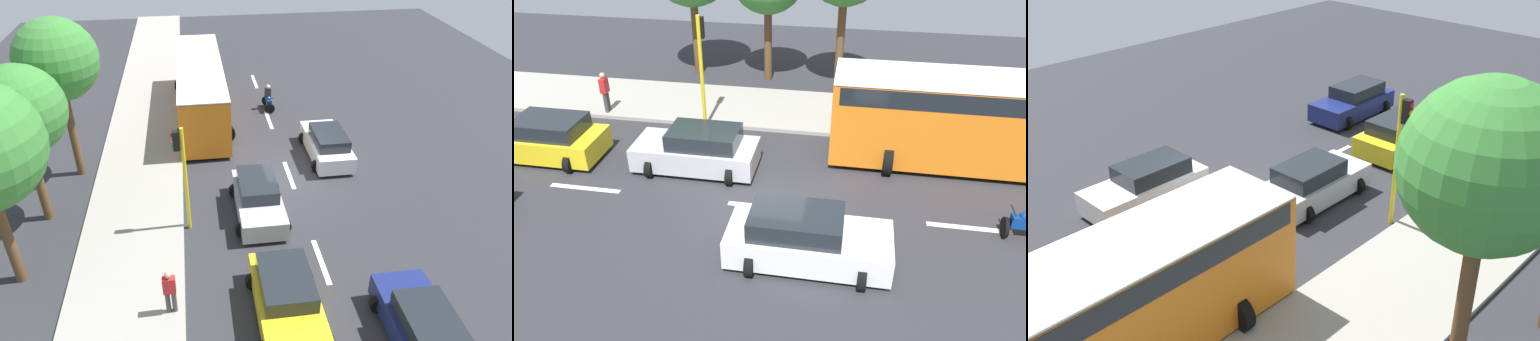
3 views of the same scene
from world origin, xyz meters
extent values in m
cube|color=#2D2D33|center=(0.00, 0.00, -0.05)|extent=(40.00, 60.00, 0.10)
cube|color=#9E998E|center=(7.00, 0.00, 0.07)|extent=(4.00, 60.00, 0.15)
cube|color=white|center=(0.00, -12.00, 0.01)|extent=(0.20, 2.40, 0.01)
cube|color=white|center=(0.00, -6.00, 0.01)|extent=(0.20, 2.40, 0.01)
cube|color=white|center=(0.00, 0.00, 0.01)|extent=(0.20, 2.40, 0.01)
cube|color=white|center=(0.00, 6.00, 0.01)|extent=(0.20, 2.40, 0.01)
cube|color=white|center=(-2.18, -1.53, 0.56)|extent=(1.78, 4.27, 0.80)
cube|color=#1E2328|center=(-2.18, -1.19, 1.24)|extent=(1.49, 2.39, 0.56)
cylinder|color=black|center=(-1.40, -2.94, 0.32)|extent=(0.64, 0.22, 0.64)
cylinder|color=black|center=(-2.96, -2.94, 0.32)|extent=(0.64, 0.22, 0.64)
cylinder|color=black|center=(-1.40, -0.12, 0.32)|extent=(0.64, 0.22, 0.64)
cylinder|color=black|center=(-2.96, -0.12, 0.32)|extent=(0.64, 0.22, 0.64)
cube|color=yellow|center=(1.76, 8.35, 0.56)|extent=(1.94, 4.19, 0.80)
cube|color=#1E2328|center=(1.76, 8.02, 1.24)|extent=(1.63, 2.35, 0.56)
cylinder|color=black|center=(0.90, 6.97, 0.32)|extent=(0.64, 0.22, 0.64)
cylinder|color=black|center=(2.62, 6.97, 0.32)|extent=(0.64, 0.22, 0.64)
cube|color=navy|center=(-2.03, 9.94, 0.56)|extent=(1.79, 4.26, 0.80)
cube|color=#1E2328|center=(-2.03, 10.28, 1.24)|extent=(1.50, 2.38, 0.56)
cylinder|color=black|center=(-1.25, 8.53, 0.32)|extent=(0.64, 0.22, 0.64)
cylinder|color=black|center=(-2.82, 8.53, 0.32)|extent=(0.64, 0.22, 0.64)
cube|color=#B7B7BC|center=(1.88, 2.77, 0.56)|extent=(1.81, 4.16, 0.80)
cube|color=#1E2328|center=(1.88, 2.44, 1.24)|extent=(1.52, 2.33, 0.56)
cylinder|color=black|center=(1.08, 4.15, 0.32)|extent=(0.64, 0.22, 0.64)
cylinder|color=black|center=(2.67, 4.15, 0.32)|extent=(0.64, 0.22, 0.64)
cylinder|color=black|center=(1.08, 1.40, 0.32)|extent=(0.64, 0.22, 0.64)
cylinder|color=black|center=(2.67, 1.40, 0.32)|extent=(0.64, 0.22, 0.64)
cube|color=orange|center=(3.78, -7.20, 1.65)|extent=(2.50, 11.00, 2.90)
cube|color=black|center=(3.78, -7.20, 2.75)|extent=(2.52, 10.56, 0.60)
cube|color=white|center=(3.78, -7.20, 3.12)|extent=(2.50, 11.00, 0.08)
cylinder|color=black|center=(2.68, -3.68, 0.50)|extent=(1.00, 0.30, 1.00)
cylinder|color=black|center=(4.88, -3.68, 0.50)|extent=(1.00, 0.30, 1.00)
cylinder|color=black|center=(2.68, -10.72, 0.50)|extent=(1.00, 0.30, 1.00)
cylinder|color=black|center=(4.88, -10.72, 0.50)|extent=(1.00, 0.30, 1.00)
cylinder|color=black|center=(-0.20, -6.87, 0.30)|extent=(0.60, 0.10, 0.60)
cylinder|color=black|center=(-0.20, -8.07, 0.30)|extent=(0.60, 0.10, 0.60)
cube|color=navy|center=(-0.20, -7.52, 0.55)|extent=(0.28, 1.10, 0.36)
sphere|color=navy|center=(-0.20, -7.32, 0.73)|extent=(0.32, 0.32, 0.32)
cylinder|color=black|center=(-0.20, -6.97, 0.90)|extent=(0.55, 0.04, 0.04)
cube|color=#333338|center=(-0.20, -7.62, 1.00)|extent=(0.36, 0.24, 0.60)
sphere|color=silver|center=(-0.20, -7.57, 1.40)|extent=(0.26, 0.26, 0.26)
cylinder|color=#3F3F3F|center=(5.31, 7.72, 0.57)|extent=(0.16, 0.16, 0.85)
cylinder|color=#3F3F3F|center=(5.51, 7.72, 0.57)|extent=(0.16, 0.16, 0.85)
cube|color=red|center=(5.41, 7.72, 1.30)|extent=(0.40, 0.24, 0.60)
sphere|color=tan|center=(5.41, 7.72, 1.73)|extent=(0.22, 0.22, 0.22)
cylinder|color=yellow|center=(4.75, 3.30, 2.25)|extent=(0.14, 0.14, 4.50)
cube|color=black|center=(4.97, 3.30, 4.00)|extent=(0.24, 0.24, 0.76)
sphere|color=red|center=(5.09, 3.30, 4.24)|extent=(0.16, 0.16, 0.16)
sphere|color=#F2A50C|center=(5.09, 3.30, 4.00)|extent=(0.16, 0.16, 0.16)
sphere|color=green|center=(5.09, 3.30, 3.76)|extent=(0.16, 0.16, 0.16)
cylinder|color=brown|center=(10.54, 1.83, 1.84)|extent=(0.36, 0.36, 3.67)
sphere|color=#387F33|center=(10.54, 1.83, 4.87)|extent=(3.42, 3.42, 3.42)
cylinder|color=brown|center=(10.70, 5.38, 1.96)|extent=(0.36, 0.36, 3.92)
cylinder|color=brown|center=(9.77, -1.56, 2.17)|extent=(0.36, 0.36, 4.35)
sphere|color=#387F33|center=(9.77, -1.56, 5.58)|extent=(3.50, 3.50, 3.50)
camera|label=1|loc=(4.23, 18.74, 12.24)|focal=33.63mm
camera|label=2|loc=(-12.36, -2.30, 9.07)|focal=35.23mm
camera|label=3|loc=(14.07, -11.71, 10.72)|focal=42.87mm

